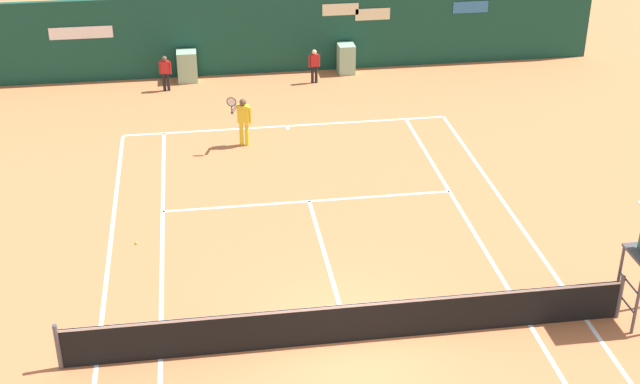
% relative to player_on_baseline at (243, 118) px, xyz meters
% --- Properties ---
extents(ground_plane, '(80.00, 80.00, 0.01)m').
position_rel_player_on_baseline_xyz_m(ground_plane, '(1.50, -9.81, -0.92)').
color(ground_plane, '#C67042').
extents(tennis_net, '(12.10, 0.10, 1.07)m').
position_rel_player_on_baseline_xyz_m(tennis_net, '(1.50, -10.38, -0.42)').
color(tennis_net, '#4C4C51').
rests_on(tennis_net, ground_plane).
extents(sponsor_back_wall, '(25.00, 1.02, 3.03)m').
position_rel_player_on_baseline_xyz_m(sponsor_back_wall, '(1.48, 6.59, 0.54)').
color(sponsor_back_wall, '#144233').
rests_on(sponsor_back_wall, ground_plane).
extents(player_on_baseline, '(0.76, 0.64, 1.80)m').
position_rel_player_on_baseline_xyz_m(player_on_baseline, '(0.00, 0.00, 0.00)').
color(player_on_baseline, yellow).
rests_on(player_on_baseline, ground_plane).
extents(ball_kid_centre_post, '(0.43, 0.20, 1.30)m').
position_rel_player_on_baseline_xyz_m(ball_kid_centre_post, '(-2.41, 5.17, -0.18)').
color(ball_kid_centre_post, black).
rests_on(ball_kid_centre_post, ground_plane).
extents(ball_kid_right_post, '(0.42, 0.19, 1.27)m').
position_rel_player_on_baseline_xyz_m(ball_kid_right_post, '(2.96, 5.17, -0.20)').
color(ball_kid_right_post, black).
rests_on(ball_kid_right_post, ground_plane).
extents(tennis_ball_near_service_line, '(0.07, 0.07, 0.07)m').
position_rel_player_on_baseline_xyz_m(tennis_ball_near_service_line, '(-3.14, -5.60, -0.89)').
color(tennis_ball_near_service_line, '#CCE033').
rests_on(tennis_ball_near_service_line, ground_plane).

